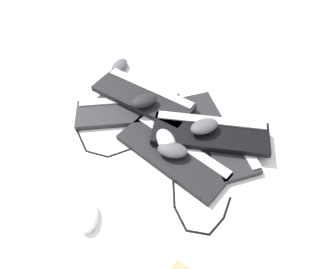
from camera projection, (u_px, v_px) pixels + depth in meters
ground_plane at (185, 126)px, 1.22m from camera, size 3.20×3.20×0.00m
keyboard_0 at (172, 155)px, 1.11m from camera, size 0.37×0.45×0.03m
keyboard_1 at (219, 132)px, 1.18m from camera, size 0.46×0.32×0.03m
keyboard_2 at (130, 111)px, 1.25m from camera, size 0.25×0.46×0.03m
keyboard_3 at (143, 97)px, 1.26m from camera, size 0.33×0.46×0.03m
keyboard_4 at (210, 133)px, 1.14m from camera, size 0.16×0.44×0.03m
mouse_0 at (166, 140)px, 1.11m from camera, size 0.13×0.11×0.04m
mouse_1 at (144, 101)px, 1.20m from camera, size 0.11×0.13×0.04m
mouse_2 at (172, 150)px, 1.08m from camera, size 0.07×0.11×0.04m
mouse_3 at (88, 216)px, 0.95m from camera, size 0.12×0.09×0.04m
mouse_4 at (120, 66)px, 1.44m from camera, size 0.12×0.09×0.04m
mouse_5 at (204, 126)px, 1.11m from camera, size 0.11×0.13×0.04m
cable_0 at (117, 143)px, 1.16m from camera, size 0.21×0.30×0.01m
cable_1 at (193, 203)px, 0.99m from camera, size 0.28×0.21×0.01m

